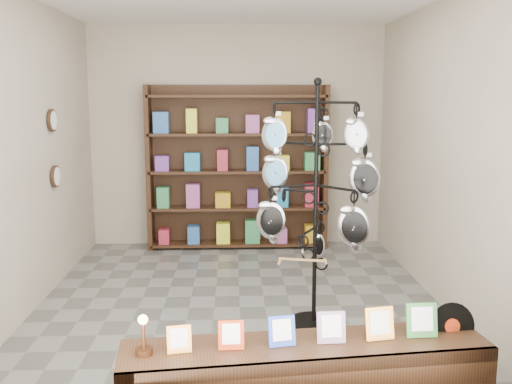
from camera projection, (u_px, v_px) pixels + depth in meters
ground at (240, 307)px, 5.62m from camera, size 5.00×5.00×0.00m
room_envelope at (239, 118)px, 5.31m from camera, size 5.00×5.00×5.00m
display_tree at (316, 186)px, 5.00m from camera, size 1.18×1.16×2.21m
back_shelving at (238, 173)px, 7.71m from camera, size 2.42×0.36×2.20m
wall_clocks at (54, 149)px, 6.08m from camera, size 0.03×0.24×0.84m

